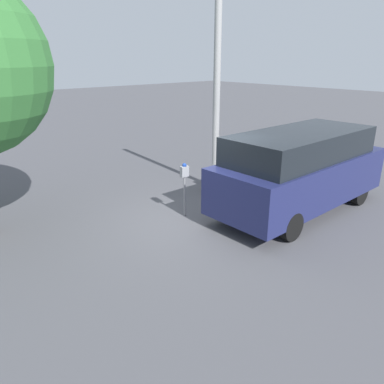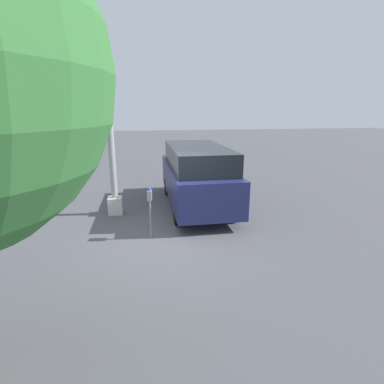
% 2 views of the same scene
% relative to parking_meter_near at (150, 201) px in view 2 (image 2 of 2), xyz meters
% --- Properties ---
extents(ground_plane, '(80.00, 80.00, 0.00)m').
position_rel_parking_meter_near_xyz_m(ground_plane, '(-0.09, -0.37, -1.02)').
color(ground_plane, '#4C4C51').
extents(parking_meter_near, '(0.21, 0.13, 1.38)m').
position_rel_parking_meter_near_xyz_m(parking_meter_near, '(0.00, 0.00, 0.00)').
color(parking_meter_near, gray).
rests_on(parking_meter_near, ground).
extents(lamp_post, '(0.44, 0.44, 5.24)m').
position_rel_parking_meter_near_xyz_m(lamp_post, '(2.10, 1.05, 0.91)').
color(lamp_post, beige).
rests_on(lamp_post, ground).
extents(parked_van, '(5.12, 1.93, 2.09)m').
position_rel_parking_meter_near_xyz_m(parked_van, '(2.42, -1.66, 0.11)').
color(parked_van, navy).
rests_on(parked_van, ground).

